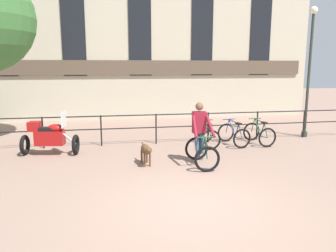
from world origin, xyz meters
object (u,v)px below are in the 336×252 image
at_px(parked_bicycle_near_lamp, 207,136).
at_px(parked_bicycle_mid_right, 259,134).
at_px(dog, 146,150).
at_px(parked_bicycle_mid_left, 234,135).
at_px(cyclist_with_bike, 200,137).
at_px(street_lamp, 310,66).
at_px(parked_motorcycle, 49,137).

distance_m(parked_bicycle_near_lamp, parked_bicycle_mid_right, 1.87).
height_order(dog, parked_bicycle_mid_left, parked_bicycle_mid_left).
relative_size(cyclist_with_bike, parked_bicycle_mid_left, 1.41).
bearing_deg(dog, parked_bicycle_mid_left, 23.23).
distance_m(cyclist_with_bike, street_lamp, 5.96).
distance_m(dog, parked_bicycle_mid_right, 4.53).
relative_size(parked_bicycle_mid_left, street_lamp, 0.25).
xyz_separation_m(cyclist_with_bike, parked_bicycle_near_lamp, (0.80, 1.97, -0.41)).
distance_m(parked_motorcycle, parked_bicycle_mid_left, 6.00).
relative_size(parked_bicycle_near_lamp, parked_bicycle_mid_right, 1.00).
bearing_deg(street_lamp, parked_motorcycle, -173.72).
relative_size(dog, parked_motorcycle, 0.56).
relative_size(cyclist_with_bike, parked_motorcycle, 0.98).
xyz_separation_m(parked_motorcycle, street_lamp, (9.18, 1.01, 2.11)).
relative_size(parked_bicycle_near_lamp, street_lamp, 0.24).
bearing_deg(parked_bicycle_mid_left, parked_motorcycle, -7.54).
xyz_separation_m(dog, parked_bicycle_near_lamp, (2.29, 1.81, -0.07)).
relative_size(cyclist_with_bike, parked_bicycle_near_lamp, 1.46).
xyz_separation_m(parked_bicycle_mid_right, street_lamp, (2.25, 0.80, 2.32)).
bearing_deg(parked_motorcycle, street_lamp, -75.59).
xyz_separation_m(dog, parked_bicycle_mid_left, (3.22, 1.81, -0.07)).
bearing_deg(cyclist_with_bike, parked_bicycle_near_lamp, 68.52).
bearing_deg(parked_bicycle_near_lamp, dog, 43.29).
relative_size(cyclist_with_bike, dog, 1.76).
height_order(dog, parked_motorcycle, parked_motorcycle).
bearing_deg(parked_bicycle_mid_right, street_lamp, -165.66).
bearing_deg(cyclist_with_bike, parked_bicycle_mid_left, 49.26).
bearing_deg(street_lamp, cyclist_with_bike, -150.65).
bearing_deg(parked_bicycle_mid_right, parked_bicycle_near_lamp, -5.17).
xyz_separation_m(cyclist_with_bike, parked_bicycle_mid_right, (2.67, 1.97, -0.41)).
bearing_deg(street_lamp, dog, -157.81).
distance_m(cyclist_with_bike, parked_bicycle_near_lamp, 2.17).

